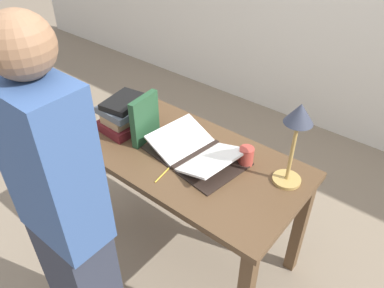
{
  "coord_description": "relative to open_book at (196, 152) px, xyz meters",
  "views": [
    {
      "loc": [
        0.97,
        -1.16,
        1.95
      ],
      "look_at": [
        0.02,
        0.01,
        0.82
      ],
      "focal_mm": 35.0,
      "sensor_mm": 36.0,
      "label": 1
    }
  ],
  "objects": [
    {
      "name": "open_book",
      "position": [
        0.0,
        0.0,
        0.0
      ],
      "size": [
        0.54,
        0.4,
        0.09
      ],
      "rotation": [
        0.0,
        0.0,
        -0.13
      ],
      "color": "black",
      "rests_on": "reading_desk"
    },
    {
      "name": "ground_plane",
      "position": [
        -0.03,
        -0.02,
        -0.77
      ],
      "size": [
        12.0,
        12.0,
        0.0
      ],
      "primitive_type": "plane",
      "color": "gray"
    },
    {
      "name": "pencil",
      "position": [
        -0.04,
        -0.21,
        -0.02
      ],
      "size": [
        0.03,
        0.14,
        0.01
      ],
      "rotation": [
        0.0,
        0.0,
        0.15
      ],
      "color": "gold",
      "rests_on": "reading_desk"
    },
    {
      "name": "reading_desk",
      "position": [
        -0.03,
        -0.02,
        -0.14
      ],
      "size": [
        1.23,
        0.66,
        0.74
      ],
      "color": "brown",
      "rests_on": "ground_plane"
    },
    {
      "name": "book_standing_upright",
      "position": [
        -0.3,
        -0.06,
        0.11
      ],
      "size": [
        0.06,
        0.2,
        0.27
      ],
      "rotation": [
        0.0,
        0.0,
        0.11
      ],
      "color": "#234C2D",
      "rests_on": "reading_desk"
    },
    {
      "name": "coffee_mug",
      "position": [
        0.23,
        0.11,
        0.02
      ],
      "size": [
        0.09,
        0.09,
        0.1
      ],
      "rotation": [
        0.0,
        0.0,
        3.85
      ],
      "color": "#B74238",
      "rests_on": "reading_desk"
    },
    {
      "name": "person_reader",
      "position": [
        -0.07,
        -0.73,
        0.05
      ],
      "size": [
        0.36,
        0.22,
        1.64
      ],
      "rotation": [
        0.0,
        0.0,
        3.14
      ],
      "color": "#2D3342",
      "rests_on": "ground_plane"
    },
    {
      "name": "book_stack_tall",
      "position": [
        -0.48,
        -0.04,
        0.06
      ],
      "size": [
        0.23,
        0.29,
        0.18
      ],
      "color": "maroon",
      "rests_on": "reading_desk"
    },
    {
      "name": "reading_lamp",
      "position": [
        0.45,
        0.13,
        0.28
      ],
      "size": [
        0.14,
        0.14,
        0.43
      ],
      "color": "tan",
      "rests_on": "reading_desk"
    }
  ]
}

